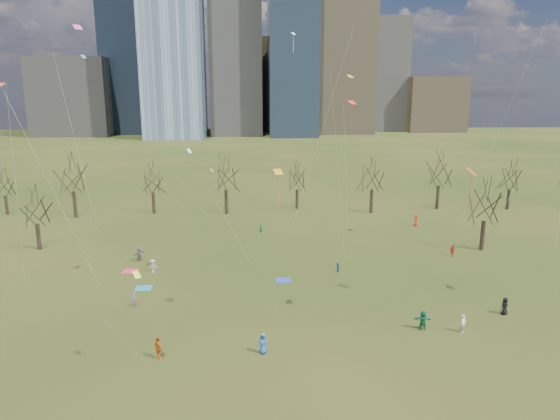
{
  "coord_description": "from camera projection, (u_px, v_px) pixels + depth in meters",
  "views": [
    {
      "loc": [
        -3.5,
        -40.59,
        19.24
      ],
      "look_at": [
        0.0,
        12.0,
        7.0
      ],
      "focal_mm": 32.0,
      "sensor_mm": 36.0,
      "label": 1
    }
  ],
  "objects": [
    {
      "name": "person_9",
      "position": [
        153.0,
        266.0,
        55.09
      ],
      "size": [
        1.01,
        0.65,
        1.48
      ],
      "primitive_type": "imported",
      "rotation": [
        0.0,
        0.0,
        6.18
      ],
      "color": "beige",
      "rests_on": "ground"
    },
    {
      "name": "person_7",
      "position": [
        134.0,
        300.0,
        46.05
      ],
      "size": [
        0.43,
        0.57,
        1.42
      ],
      "primitive_type": "imported",
      "rotation": [
        0.0,
        0.0,
        4.89
      ],
      "color": "#8D50A0",
      "rests_on": "ground"
    },
    {
      "name": "blanket_teal",
      "position": [
        144.0,
        288.0,
        50.74
      ],
      "size": [
        1.6,
        1.5,
        0.03
      ],
      "primitive_type": "cube",
      "color": "teal",
      "rests_on": "ground"
    },
    {
      "name": "bare_tree_row",
      "position": [
        269.0,
        179.0,
        78.82
      ],
      "size": [
        113.04,
        29.8,
        9.5
      ],
      "color": "black",
      "rests_on": "ground"
    },
    {
      "name": "person_1",
      "position": [
        463.0,
        324.0,
        41.13
      ],
      "size": [
        0.68,
        0.66,
        1.57
      ],
      "primitive_type": "imported",
      "rotation": [
        0.0,
        0.0,
        0.73
      ],
      "color": "white",
      "rests_on": "ground"
    },
    {
      "name": "blanket_crimson",
      "position": [
        130.0,
        271.0,
        55.63
      ],
      "size": [
        1.6,
        1.5,
        0.03
      ],
      "primitive_type": "cube",
      "color": "#C22642",
      "rests_on": "ground"
    },
    {
      "name": "kites_airborne",
      "position": [
        307.0,
        159.0,
        53.71
      ],
      "size": [
        59.37,
        44.24,
        27.24
      ],
      "color": "orange",
      "rests_on": "ground"
    },
    {
      "name": "person_12",
      "position": [
        416.0,
        220.0,
        74.36
      ],
      "size": [
        0.6,
        0.9,
        1.81
      ],
      "primitive_type": "imported",
      "rotation": [
        0.0,
        0.0,
        1.55
      ],
      "color": "red",
      "rests_on": "ground"
    },
    {
      "name": "person_10",
      "position": [
        452.0,
        251.0,
        60.58
      ],
      "size": [
        0.92,
        0.61,
        1.45
      ],
      "primitive_type": "imported",
      "rotation": [
        0.0,
        0.0,
        0.33
      ],
      "color": "red",
      "rests_on": "ground"
    },
    {
      "name": "person_8",
      "position": [
        338.0,
        268.0,
        55.11
      ],
      "size": [
        0.53,
        0.62,
        1.14
      ],
      "primitive_type": "imported",
      "rotation": [
        0.0,
        0.0,
        4.9
      ],
      "color": "#24489E",
      "rests_on": "ground"
    },
    {
      "name": "blanket_navy",
      "position": [
        283.0,
        280.0,
        52.89
      ],
      "size": [
        1.6,
        1.5,
        0.03
      ],
      "primitive_type": "cube",
      "color": "#223CA1",
      "rests_on": "ground"
    },
    {
      "name": "person_11",
      "position": [
        139.0,
        254.0,
        58.96
      ],
      "size": [
        1.46,
        1.37,
        1.64
      ],
      "primitive_type": "imported",
      "rotation": [
        0.0,
        0.0,
        0.72
      ],
      "color": "#5B595E",
      "rests_on": "ground"
    },
    {
      "name": "person_5",
      "position": [
        423.0,
        320.0,
        41.63
      ],
      "size": [
        1.64,
        0.7,
        1.71
      ],
      "primitive_type": "imported",
      "rotation": [
        0.0,
        0.0,
        3.01
      ],
      "color": "#166544",
      "rests_on": "ground"
    },
    {
      "name": "ground",
      "position": [
        289.0,
        318.0,
        44.03
      ],
      "size": [
        500.0,
        500.0,
        0.0
      ],
      "primitive_type": "plane",
      "color": "black",
      "rests_on": "ground"
    },
    {
      "name": "person_0",
      "position": [
        263.0,
        344.0,
        37.77
      ],
      "size": [
        0.92,
        0.72,
        1.65
      ],
      "primitive_type": "imported",
      "rotation": [
        0.0,
        0.0,
        6.01
      ],
      "color": "#265BA7",
      "rests_on": "ground"
    },
    {
      "name": "person_6",
      "position": [
        505.0,
        306.0,
        44.53
      ],
      "size": [
        0.92,
        0.77,
        1.6
      ],
      "primitive_type": "imported",
      "rotation": [
        0.0,
        0.0,
        3.53
      ],
      "color": "black",
      "rests_on": "ground"
    },
    {
      "name": "person_13",
      "position": [
        261.0,
        228.0,
        70.69
      ],
      "size": [
        0.58,
        0.62,
        1.42
      ],
      "primitive_type": "imported",
      "rotation": [
        0.0,
        0.0,
        2.18
      ],
      "color": "#197138",
      "rests_on": "ground"
    },
    {
      "name": "downtown_skyline",
      "position": [
        248.0,
        52.0,
        239.78
      ],
      "size": [
        212.5,
        78.0,
        118.0
      ],
      "color": "slate",
      "rests_on": "ground"
    },
    {
      "name": "person_4",
      "position": [
        158.0,
        348.0,
        37.02
      ],
      "size": [
        0.95,
        1.06,
        1.73
      ],
      "primitive_type": "imported",
      "rotation": [
        0.0,
        0.0,
        2.22
      ],
      "color": "orange",
      "rests_on": "ground"
    }
  ]
}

